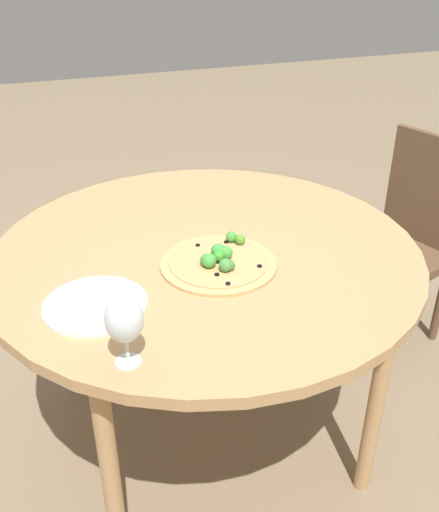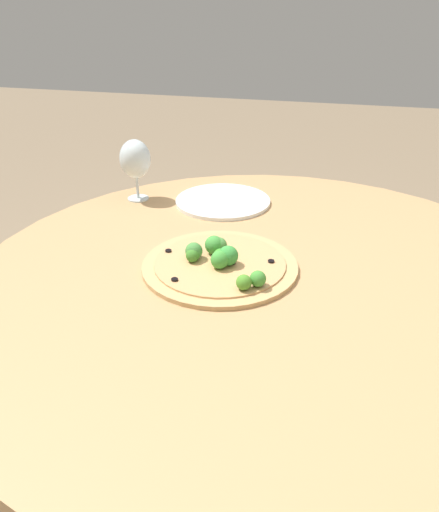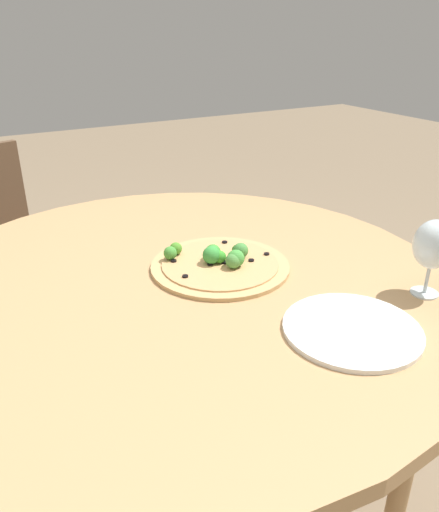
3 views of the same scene
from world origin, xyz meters
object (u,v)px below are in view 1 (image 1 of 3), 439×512
(chair, at_px, (404,237))
(wine_glass, at_px, (124,320))
(pizza, at_px, (220,261))
(plate_near, at_px, (95,305))

(chair, relative_size, wine_glass, 5.22)
(wine_glass, bearing_deg, pizza, -45.67)
(chair, xyz_separation_m, pizza, (-0.42, 0.99, 0.31))
(chair, distance_m, wine_glass, 1.58)
(chair, height_order, wine_glass, wine_glass)
(wine_glass, height_order, plate_near, wine_glass)
(chair, height_order, plate_near, chair)
(pizza, relative_size, wine_glass, 1.95)
(chair, distance_m, pizza, 1.12)
(chair, bearing_deg, wine_glass, -77.70)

